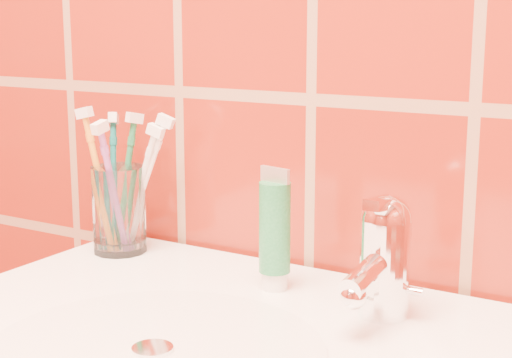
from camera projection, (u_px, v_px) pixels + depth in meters
The scene contains 9 objects.
glass_tumbler at pixel (119, 209), 0.95m from camera, with size 0.07×0.07×0.11m, color white.
toothpaste_tube at pixel (275, 233), 0.82m from camera, with size 0.04×0.03×0.13m.
faucet at pixel (383, 253), 0.74m from camera, with size 0.05×0.11×0.12m.
toothbrush_0 at pixel (113, 182), 0.97m from camera, with size 0.05×0.06×0.17m, color #0B6264, non-canonical shape.
toothbrush_1 at pixel (113, 189), 0.93m from camera, with size 0.02×0.06×0.17m, color #974DA5, non-canonical shape.
toothbrush_2 at pixel (144, 184), 0.94m from camera, with size 0.08×0.04×0.18m, color white, non-canonical shape.
toothbrush_3 at pixel (100, 181), 0.95m from camera, with size 0.06×0.03×0.18m, color orange, non-canonical shape.
toothbrush_4 at pixel (139, 189), 0.94m from camera, with size 0.07×0.03×0.17m, color silver, non-canonical shape.
toothbrush_5 at pixel (126, 182), 0.96m from camera, with size 0.03×0.05×0.18m, color #1E7045, non-canonical shape.
Camera 1 is at (0.40, 0.42, 1.13)m, focal length 55.00 mm.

